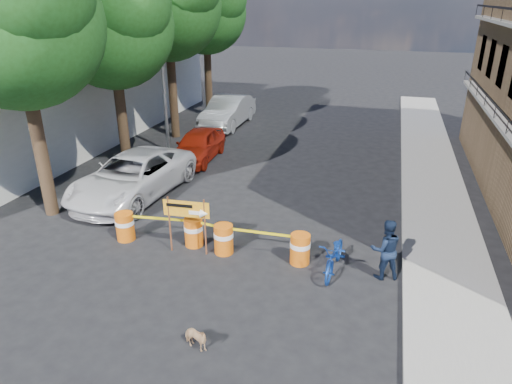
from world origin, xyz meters
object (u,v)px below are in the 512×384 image
Objects in this scene: suv_white at (133,176)px; sedan_silver at (228,111)px; sedan_red at (198,145)px; barrel_mid_left at (194,231)px; bicycle at (336,241)px; barrel_mid_right at (224,239)px; pedestrian at (386,249)px; barrel_far_left at (125,226)px; detour_sign at (192,214)px; barrel_far_right at (300,248)px; dog at (195,339)px.

sedan_silver is (0.00, 10.71, 0.05)m from suv_white.
sedan_silver is at bearing 93.57° from sedan_red.
barrel_mid_left is 4.34m from bicycle.
sedan_silver is at bearing 108.97° from barrel_mid_right.
pedestrian is 1.31m from bicycle.
barrel_far_left is at bearing -17.44° from pedestrian.
sedan_red is at bearing -82.37° from sedan_silver.
barrel_mid_left is 0.95m from detour_sign.
detour_sign is at bearing -173.67° from barrel_far_right.
suv_white reaches higher than barrel_mid_right.
barrel_mid_left is 3.29m from barrel_far_right.
sedan_red is at bearing 129.90° from barrel_far_right.
sedan_red is (-2.99, 7.41, 0.24)m from barrel_mid_left.
sedan_red reaches higher than dog.
sedan_red is (-4.81, 11.57, 0.43)m from dog.
bicycle is at bearing -10.92° from barrel_far_right.
barrel_mid_left is 4.66m from suv_white.
dog is (-1.47, -4.06, -0.19)m from barrel_far_right.
barrel_mid_right is at bearing -9.37° from barrel_mid_left.
sedan_silver reaches higher than dog.
sedan_red is at bearing 138.55° from bicycle.
barrel_mid_right is 2.27m from barrel_far_right.
pedestrian is 0.29× the size of suv_white.
barrel_far_right is 0.51× the size of detour_sign.
sedan_red is (0.70, 4.58, -0.09)m from suv_white.
suv_white is 1.39× the size of sedan_red.
barrel_mid_left is at bearing -73.65° from sedan_silver.
barrel_far_left is 0.51× the size of detour_sign.
detour_sign is 8.49m from sedan_red.
detour_sign is at bearing -35.46° from suv_white.
barrel_far_left is at bearing -59.51° from suv_white.
barrel_mid_right is 0.17× the size of sedan_silver.
barrel_mid_right is at bearing -69.92° from sedan_silver.
dog is at bearing -47.00° from suv_white.
suv_white is at bearing 163.79° from bicycle.
detour_sign is at bearing -66.99° from barrel_mid_left.
barrel_mid_left is 0.17× the size of sedan_silver.
barrel_far_right is at bearing -19.78° from pedestrian.
barrel_far_left is 1.34× the size of dog.
pedestrian is at bearing -1.62° from barrel_far_right.
dog is (1.64, -3.71, -1.01)m from detour_sign.
pedestrian reaches higher than suv_white.
suv_white is (-9.28, 3.00, -0.05)m from pedestrian.
barrel_far_left is 0.22× the size of sedan_red.
bicycle reaches higher than suv_white.
sedan_silver is at bearing 94.74° from suv_white.
barrel_mid_left is 1.00× the size of barrel_far_right.
barrel_mid_left is 1.00× the size of barrel_mid_right.
barrel_mid_right is at bearing -65.05° from sedan_red.
sedan_red is (-7.29, 7.71, -0.27)m from bicycle.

